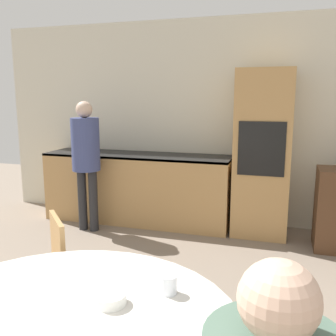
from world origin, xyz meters
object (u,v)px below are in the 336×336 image
(cup, at_px, (169,285))
(bowl_centre, at_px, (110,299))
(oven_unit, at_px, (262,154))
(person_standing, at_px, (86,152))
(chair_far_left, at_px, (44,277))

(cup, height_order, bowl_centre, cup)
(oven_unit, height_order, person_standing, oven_unit)
(chair_far_left, bearing_deg, bowl_centre, 9.58)
(oven_unit, height_order, bowl_centre, oven_unit)
(person_standing, bearing_deg, chair_far_left, -68.02)
(cup, bearing_deg, oven_unit, 85.45)
(chair_far_left, bearing_deg, cup, 23.55)
(chair_far_left, relative_size, bowl_centre, 6.37)
(chair_far_left, xyz_separation_m, person_standing, (-0.83, 2.06, 0.48))
(person_standing, bearing_deg, cup, -54.08)
(oven_unit, relative_size, chair_far_left, 2.22)
(cup, relative_size, bowl_centre, 0.62)
(person_standing, xyz_separation_m, bowl_centre, (1.58, -2.64, -0.20))
(person_standing, distance_m, bowl_centre, 3.08)
(oven_unit, relative_size, cup, 22.76)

